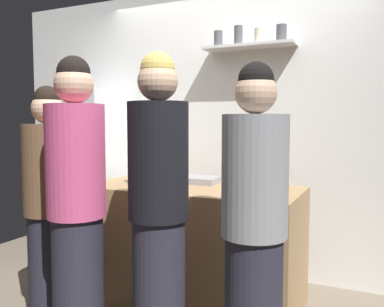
# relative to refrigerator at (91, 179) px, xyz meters

# --- Properties ---
(back_wall_assembly) EXTENTS (4.80, 0.32, 2.60)m
(back_wall_assembly) POSITION_rel_refrigerator_xyz_m (1.33, 0.40, 0.48)
(back_wall_assembly) COLOR white
(back_wall_assembly) RESTS_ON ground
(refrigerator) EXTENTS (0.63, 0.68, 1.65)m
(refrigerator) POSITION_rel_refrigerator_xyz_m (0.00, 0.00, 0.00)
(refrigerator) COLOR silver
(refrigerator) RESTS_ON ground
(counter) EXTENTS (1.62, 0.76, 0.89)m
(counter) POSITION_rel_refrigerator_xyz_m (1.26, -0.38, -0.38)
(counter) COLOR #9E7A51
(counter) RESTS_ON ground
(baking_pan) EXTENTS (0.34, 0.24, 0.05)m
(baking_pan) POSITION_rel_refrigerator_xyz_m (1.23, -0.20, 0.09)
(baking_pan) COLOR gray
(baking_pan) RESTS_ON counter
(utensil_holder) EXTENTS (0.10, 0.10, 0.21)m
(utensil_holder) POSITION_rel_refrigerator_xyz_m (1.96, -0.66, 0.13)
(utensil_holder) COLOR #B2B2B7
(utensil_holder) RESTS_ON counter
(wine_bottle_pale_glass) EXTENTS (0.06, 0.06, 0.29)m
(wine_bottle_pale_glass) POSITION_rel_refrigerator_xyz_m (1.80, -0.32, 0.17)
(wine_bottle_pale_glass) COLOR #B2BFB2
(wine_bottle_pale_glass) RESTS_ON counter
(wine_bottle_dark_glass) EXTENTS (0.08, 0.08, 0.32)m
(wine_bottle_dark_glass) POSITION_rel_refrigerator_xyz_m (0.94, -0.38, 0.18)
(wine_bottle_dark_glass) COLOR black
(wine_bottle_dark_glass) RESTS_ON counter
(wine_bottle_green_glass) EXTENTS (0.07, 0.07, 0.29)m
(wine_bottle_green_glass) POSITION_rel_refrigerator_xyz_m (0.79, -0.45, 0.17)
(wine_bottle_green_glass) COLOR #19471E
(wine_bottle_green_glass) RESTS_ON counter
(water_bottle_plastic) EXTENTS (0.09, 0.09, 0.23)m
(water_bottle_plastic) POSITION_rel_refrigerator_xyz_m (0.88, -0.20, 0.16)
(water_bottle_plastic) COLOR silver
(water_bottle_plastic) RESTS_ON counter
(person_blonde) EXTENTS (0.34, 0.34, 1.76)m
(person_blonde) POSITION_rel_refrigerator_xyz_m (1.42, -1.17, 0.06)
(person_blonde) COLOR #262633
(person_blonde) RESTS_ON ground
(person_pink_top) EXTENTS (0.34, 0.34, 1.75)m
(person_pink_top) POSITION_rel_refrigerator_xyz_m (0.95, -1.30, 0.05)
(person_pink_top) COLOR #262633
(person_pink_top) RESTS_ON ground
(person_grey_hoodie) EXTENTS (0.34, 0.34, 1.68)m
(person_grey_hoodie) POSITION_rel_refrigerator_xyz_m (1.97, -1.14, 0.01)
(person_grey_hoodie) COLOR #262633
(person_grey_hoodie) RESTS_ON ground
(person_brown_jacket) EXTENTS (0.34, 0.34, 1.61)m
(person_brown_jacket) POSITION_rel_refrigerator_xyz_m (0.54, -1.10, -0.03)
(person_brown_jacket) COLOR #262633
(person_brown_jacket) RESTS_ON ground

